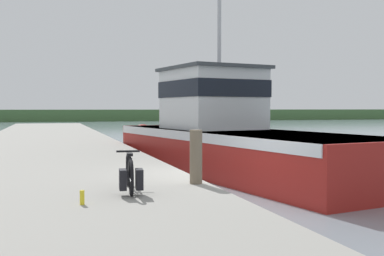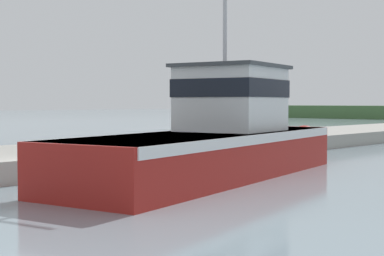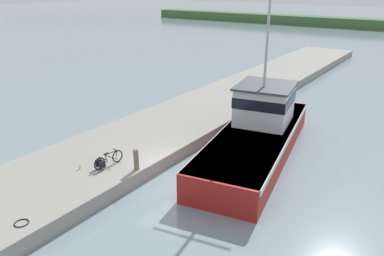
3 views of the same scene
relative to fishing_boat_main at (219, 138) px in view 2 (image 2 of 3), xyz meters
name	(u,v)px [view 2 (image 2 of 3)]	position (x,y,z in m)	size (l,w,h in m)	color
ground_plane	(38,187)	(-2.22, -5.45, -1.28)	(320.00, 320.00, 0.00)	gray
fishing_boat_main	(219,138)	(0.00, 0.00, 0.00)	(5.93, 15.03, 10.23)	maroon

